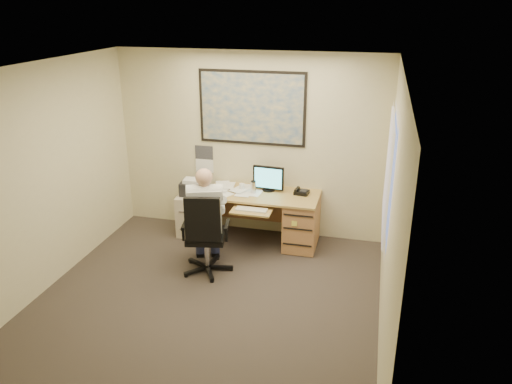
% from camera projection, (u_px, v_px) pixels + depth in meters
% --- Properties ---
extents(room_shell, '(4.00, 4.50, 2.70)m').
position_uv_depth(room_shell, '(196.00, 201.00, 5.27)').
color(room_shell, '#362F29').
rests_on(room_shell, ground).
extents(desk, '(1.60, 0.97, 1.11)m').
position_uv_depth(desk, '(285.00, 215.00, 7.18)').
color(desk, tan).
rests_on(desk, ground).
extents(world_map, '(1.56, 0.03, 1.06)m').
position_uv_depth(world_map, '(252.00, 108.00, 7.09)').
color(world_map, '#1E4C93').
rests_on(world_map, room_shell).
extents(wall_calendar, '(0.28, 0.01, 0.42)m').
position_uv_depth(wall_calendar, '(204.00, 159.00, 7.56)').
color(wall_calendar, white).
rests_on(wall_calendar, room_shell).
extents(window_blinds, '(0.06, 1.40, 1.30)m').
position_uv_depth(window_blinds, '(389.00, 174.00, 5.48)').
color(window_blinds, beige).
rests_on(window_blinds, room_shell).
extents(filing_cabinet, '(0.49, 0.57, 0.87)m').
position_uv_depth(filing_cabinet, '(194.00, 210.00, 7.55)').
color(filing_cabinet, beige).
rests_on(filing_cabinet, ground).
extents(office_chair, '(0.79, 0.79, 1.12)m').
position_uv_depth(office_chair, '(205.00, 249.00, 6.43)').
color(office_chair, black).
rests_on(office_chair, ground).
extents(person, '(0.81, 0.97, 1.40)m').
position_uv_depth(person, '(206.00, 221.00, 6.37)').
color(person, silver).
rests_on(person, office_chair).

